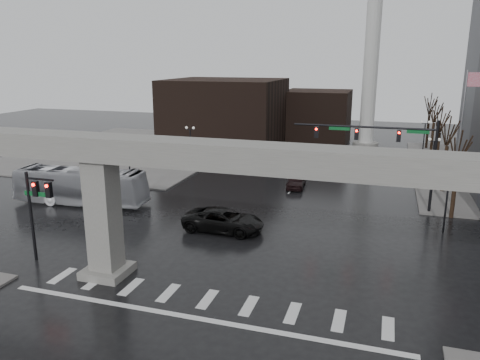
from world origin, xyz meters
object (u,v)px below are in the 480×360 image
(signal_mast_arm, at_px, (388,144))
(city_bus, at_px, (81,186))
(pickup_truck, at_px, (223,220))
(far_car, at_px, (296,181))

(signal_mast_arm, height_order, city_bus, signal_mast_arm)
(pickup_truck, xyz_separation_m, city_bus, (-14.73, 2.68, 0.84))
(signal_mast_arm, xyz_separation_m, far_car, (-8.72, 4.52, -5.11))
(city_bus, xyz_separation_m, far_car, (17.70, 11.39, -0.99))
(city_bus, bearing_deg, far_car, -61.74)
(pickup_truck, bearing_deg, far_car, -10.76)
(pickup_truck, height_order, far_car, pickup_truck)
(pickup_truck, distance_m, far_car, 14.38)
(far_car, bearing_deg, city_bus, -150.91)
(pickup_truck, height_order, city_bus, city_bus)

